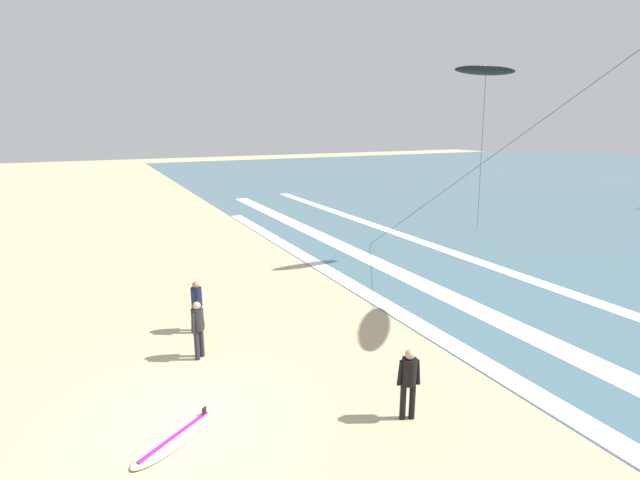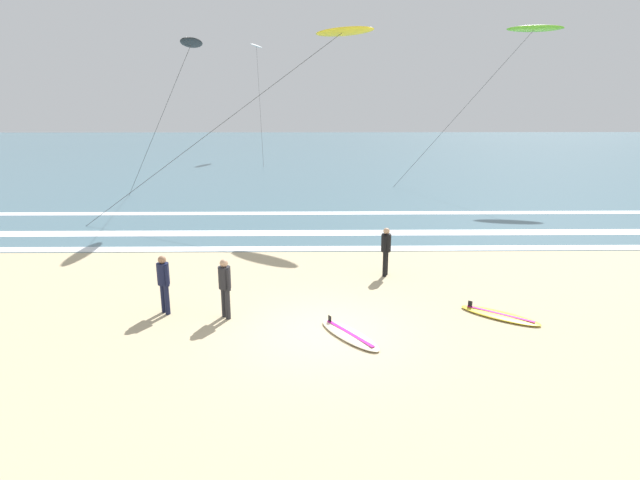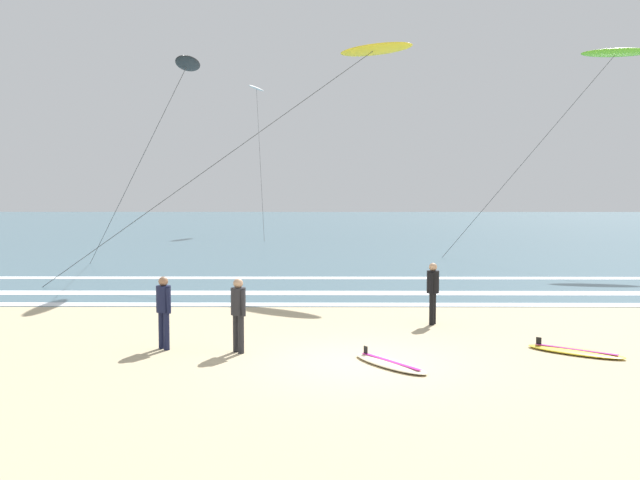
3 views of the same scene
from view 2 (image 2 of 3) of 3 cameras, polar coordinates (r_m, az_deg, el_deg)
ground_plane at (r=12.72m, az=0.32°, el=-10.23°), size 160.00×160.00×0.00m
ocean_surface at (r=63.84m, az=-0.58°, el=9.97°), size 140.00×90.00×0.01m
wave_foam_shoreline at (r=19.76m, az=-0.13°, el=-0.97°), size 42.93×0.70×0.01m
wave_foam_mid_break at (r=22.22m, az=-4.13°, el=0.78°), size 54.14×1.00×0.01m
wave_foam_outer_break at (r=26.32m, az=-2.71°, el=3.02°), size 56.88×0.75×0.01m
surfer_mid_group at (r=16.57m, az=7.39°, el=-0.81°), size 0.32×0.51×1.60m
surfer_foreground_main at (r=13.39m, az=-10.61°, el=-4.76°), size 0.39×0.45×1.60m
surfer_left_near at (r=14.07m, az=-17.11°, el=-4.22°), size 0.42×0.42×1.60m
surfboard_foreground_flat at (r=12.48m, az=3.31°, el=-10.54°), size 1.66×2.08×0.25m
surfboard_near_water at (r=14.34m, az=19.47°, el=-7.95°), size 2.01×1.78×0.25m
kite_black_low_near at (r=26.01m, az=-14.21°, el=20.52°), size 6.24×7.76×8.43m
kite_yellow_high_left at (r=24.98m, az=2.49°, el=22.16°), size 13.43×3.08×8.87m
kite_lime_high_right at (r=34.37m, az=22.86°, el=20.89°), size 9.13×3.64×9.95m
kite_white_mid_center at (r=57.42m, az=-7.13°, el=20.70°), size 2.19×12.34×11.69m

